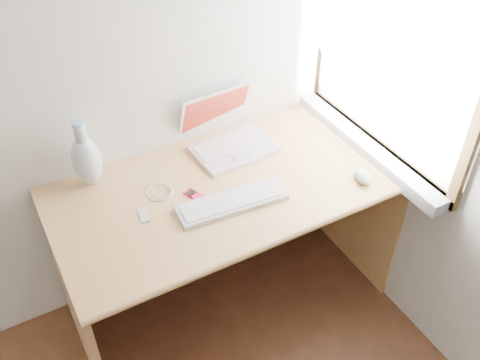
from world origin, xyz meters
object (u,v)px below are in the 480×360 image
vase (86,159)px  external_keyboard (232,201)px  desk (219,211)px  laptop (229,135)px

vase → external_keyboard: bearing=-41.3°
desk → vase: vase is taller
desk → laptop: bearing=48.5°
vase → laptop: bearing=-3.9°
laptop → vase: vase is taller
external_keyboard → vase: 0.61m
desk → external_keyboard: size_ratio=3.20×
desk → vase: (-0.49, 0.19, 0.35)m
vase → desk: bearing=-21.5°
laptop → external_keyboard: 0.40m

